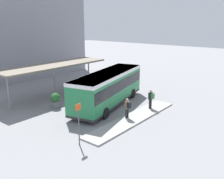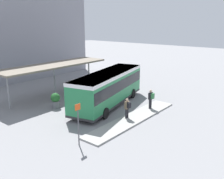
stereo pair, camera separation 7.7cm
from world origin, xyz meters
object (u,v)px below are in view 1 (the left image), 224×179
object	(u,v)px
bicycle_blue	(121,80)
potted_planter_near_shelter	(80,93)
bicycle_green	(115,79)
platform_sign	(79,123)
potted_planter_far_side	(55,100)
pedestrian_waiting	(151,98)
bicycle_yellow	(111,79)
pedestrian_companion	(128,107)
city_bus	(109,86)

from	to	relation	value
bicycle_blue	potted_planter_near_shelter	size ratio (longest dim) A/B	1.38
bicycle_green	platform_sign	bearing A→B (deg)	128.46
bicycle_green	potted_planter_far_side	distance (m)	11.44
pedestrian_waiting	platform_sign	xyz separation A→B (m)	(-8.75, 0.18, 0.44)
bicycle_blue	bicycle_yellow	size ratio (longest dim) A/B	1.12
pedestrian_companion	potted_planter_far_side	xyz separation A→B (m)	(-1.80, 6.83, -0.34)
pedestrian_waiting	bicycle_yellow	xyz separation A→B (m)	(6.32, 9.67, -0.79)
city_bus	bicycle_yellow	bearing A→B (deg)	23.82
potted_planter_near_shelter	platform_sign	xyz separation A→B (m)	(-6.81, -6.96, 0.90)
potted_planter_far_side	platform_sign	xyz separation A→B (m)	(-3.69, -6.92, 0.82)
pedestrian_companion	bicycle_green	bearing A→B (deg)	-41.85
bicycle_yellow	platform_sign	bearing A→B (deg)	-55.54
pedestrian_waiting	city_bus	bearing A→B (deg)	22.77
bicycle_yellow	potted_planter_near_shelter	distance (m)	8.64
city_bus	potted_planter_near_shelter	xyz separation A→B (m)	(-0.55, 3.36, -1.19)
potted_planter_near_shelter	bicycle_yellow	bearing A→B (deg)	17.03
bicycle_blue	platform_sign	xyz separation A→B (m)	(-15.13, -7.99, 1.19)
city_bus	bicycle_yellow	distance (m)	9.81
city_bus	potted_planter_far_side	world-z (taller)	city_bus
bicycle_blue	potted_planter_near_shelter	world-z (taller)	potted_planter_near_shelter
bicycle_blue	platform_sign	size ratio (longest dim) A/B	0.61
pedestrian_waiting	bicycle_yellow	distance (m)	11.57
pedestrian_companion	bicycle_yellow	bearing A→B (deg)	-39.74
potted_planter_near_shelter	platform_sign	bearing A→B (deg)	-134.37
pedestrian_waiting	bicycle_green	size ratio (longest dim) A/B	0.98
bicycle_blue	bicycle_yellow	world-z (taller)	bicycle_blue
potted_planter_near_shelter	potted_planter_far_side	distance (m)	3.12
pedestrian_waiting	bicycle_green	bearing A→B (deg)	-32.32
pedestrian_waiting	potted_planter_near_shelter	xyz separation A→B (m)	(-1.94, 7.14, -0.46)
city_bus	bicycle_yellow	xyz separation A→B (m)	(7.70, 5.89, -1.52)
bicycle_blue	potted_planter_far_side	world-z (taller)	potted_planter_far_side
city_bus	pedestrian_waiting	world-z (taller)	city_bus
bicycle_blue	bicycle_yellow	distance (m)	1.50
bicycle_green	bicycle_yellow	size ratio (longest dim) A/B	1.16
city_bus	pedestrian_waiting	distance (m)	4.09
bicycle_blue	platform_sign	bearing A→B (deg)	-59.59
potted_planter_far_side	bicycle_green	bearing A→B (deg)	9.16
bicycle_green	bicycle_yellow	distance (m)	0.75
pedestrian_companion	bicycle_blue	size ratio (longest dim) A/B	0.97
pedestrian_waiting	pedestrian_companion	xyz separation A→B (m)	(-3.26, 0.27, -0.04)
bicycle_blue	potted_planter_near_shelter	xyz separation A→B (m)	(-8.32, -1.03, 0.29)
pedestrian_waiting	bicycle_yellow	world-z (taller)	pedestrian_waiting
potted_planter_far_side	pedestrian_companion	bearing A→B (deg)	-75.22
pedestrian_companion	bicycle_yellow	distance (m)	13.44
pedestrian_companion	bicycle_yellow	world-z (taller)	pedestrian_companion
pedestrian_waiting	potted_planter_near_shelter	bearing A→B (deg)	17.82
city_bus	pedestrian_companion	distance (m)	4.05
pedestrian_companion	potted_planter_near_shelter	distance (m)	7.01
potted_planter_far_side	potted_planter_near_shelter	bearing A→B (deg)	0.70
city_bus	bicycle_blue	size ratio (longest dim) A/B	6.22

